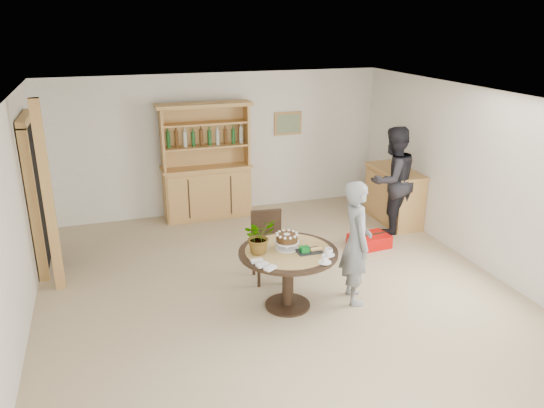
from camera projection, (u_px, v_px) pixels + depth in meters
The scene contains 17 objects.
ground at pixel (283, 299), 6.75m from camera, with size 7.00×7.00×0.00m, color tan.
room_shell at pixel (284, 167), 6.18m from camera, with size 6.04×7.04×2.52m.
doorway at pixel (35, 192), 7.32m from camera, with size 0.13×1.10×2.18m.
pine_post at pixel (48, 199), 6.62m from camera, with size 0.12×0.12×2.50m, color tan.
hutch at pixel (207, 180), 9.34m from camera, with size 1.62×0.54×2.04m.
sideboard at pixel (394, 195), 9.19m from camera, with size 0.54×1.26×0.94m.
dining_table at pixel (288, 262), 6.39m from camera, with size 1.20×1.20×0.76m.
dining_chair at pixel (268, 241), 7.16m from camera, with size 0.46×0.46×0.95m.
birthday_cake at pixel (287, 239), 6.34m from camera, with size 0.30×0.30×0.20m.
flower_vase at pixel (259, 236), 6.21m from camera, with size 0.38×0.33×0.42m, color #3F7233.
gift_tray at pixel (309, 250), 6.28m from camera, with size 0.30×0.20×0.08m.
coffee_cup_a at pixel (328, 252), 6.19m from camera, with size 0.15×0.15×0.09m.
coffee_cup_b at pixel (325, 260), 6.01m from camera, with size 0.15×0.15×0.08m.
napkins at pixel (263, 265), 5.93m from camera, with size 0.24×0.33×0.03m.
teen_boy at pixel (356, 242), 6.49m from camera, with size 0.57×0.38×1.57m, color slate.
adult_person at pixel (392, 180), 8.62m from camera, with size 0.86×0.67×1.77m, color black.
red_suitcase at pixel (369, 241), 8.25m from camera, with size 0.63×0.45×0.21m.
Camera 1 is at (-1.98, -5.63, 3.39)m, focal length 35.00 mm.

